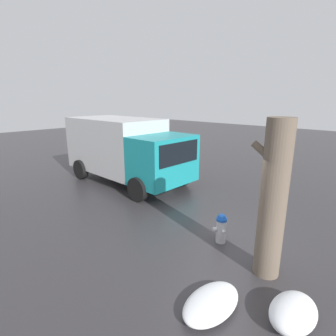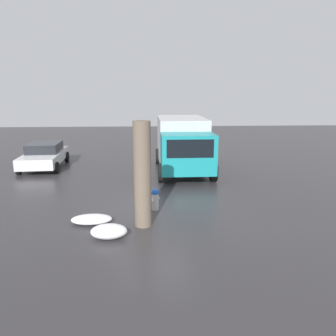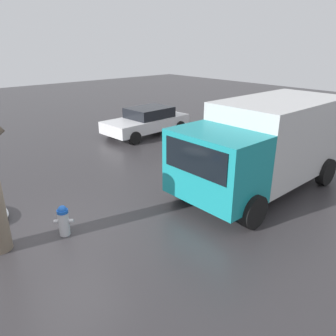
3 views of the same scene
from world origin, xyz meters
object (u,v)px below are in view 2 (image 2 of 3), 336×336
(tree_trunk, at_px, (142,174))
(delivery_truck, at_px, (182,142))
(fire_hydrant, at_px, (155,199))
(parked_car, at_px, (44,155))

(tree_trunk, bearing_deg, delivery_truck, -15.09)
(fire_hydrant, bearing_deg, delivery_truck, -68.26)
(tree_trunk, distance_m, parked_car, 10.39)
(fire_hydrant, xyz_separation_m, parked_car, (7.28, 6.06, 0.30))
(parked_car, bearing_deg, fire_hydrant, 126.40)
(fire_hydrant, bearing_deg, tree_trunk, 110.32)
(fire_hydrant, distance_m, parked_car, 9.47)
(tree_trunk, relative_size, delivery_truck, 0.54)
(delivery_truck, relative_size, parked_car, 1.35)
(fire_hydrant, xyz_separation_m, delivery_truck, (6.02, -1.59, 1.13))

